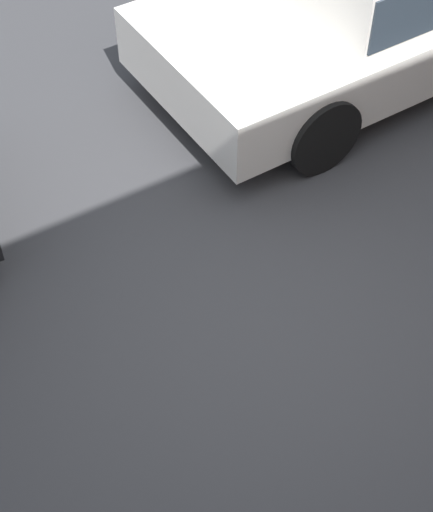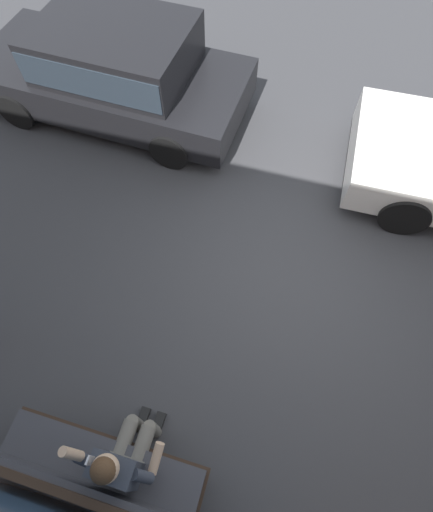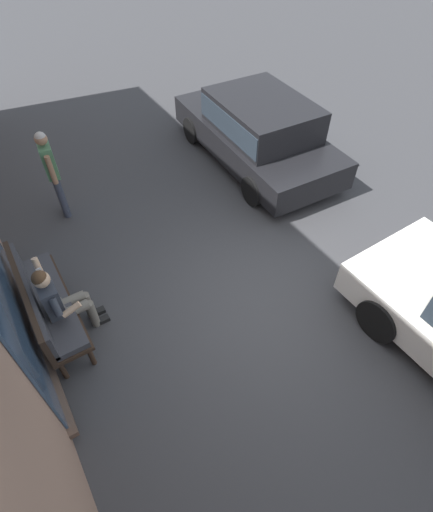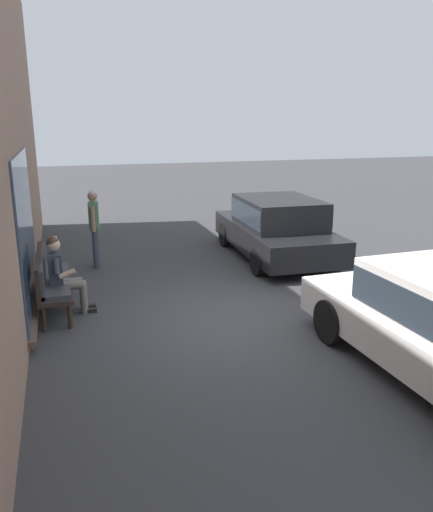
% 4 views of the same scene
% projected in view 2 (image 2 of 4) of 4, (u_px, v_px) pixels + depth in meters
% --- Properties ---
extents(ground_plane, '(60.00, 60.00, 0.00)m').
position_uv_depth(ground_plane, '(292.00, 270.00, 5.28)').
color(ground_plane, '#38383A').
extents(bench, '(1.97, 0.55, 1.02)m').
position_uv_depth(bench, '(94.00, 478.00, 3.59)').
color(bench, '#332319').
rests_on(bench, ground_plane).
extents(person_on_phone, '(0.73, 0.74, 1.36)m').
position_uv_depth(person_on_phone, '(124.00, 458.00, 3.55)').
color(person_on_phone, '#6B665B').
rests_on(person_on_phone, ground_plane).
extents(parked_car_mid, '(4.31, 2.11, 1.44)m').
position_uv_depth(parked_car_mid, '(114.00, 68.00, 6.11)').
color(parked_car_mid, black).
rests_on(parked_car_mid, ground_plane).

